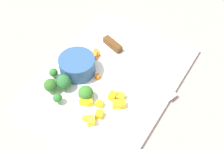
{
  "coord_description": "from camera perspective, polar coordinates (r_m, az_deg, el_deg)",
  "views": [
    {
      "loc": [
        -0.44,
        -0.28,
        0.65
      ],
      "look_at": [
        0.0,
        0.0,
        0.02
      ],
      "focal_mm": 46.02,
      "sensor_mm": 36.0,
      "label": 1
    }
  ],
  "objects": [
    {
      "name": "broccoli_floret_2",
      "position": [
        0.79,
        -12.1,
        -2.13
      ],
      "size": [
        0.04,
        0.04,
        0.04
      ],
      "color": "#85AC55",
      "rests_on": "cutting_board"
    },
    {
      "name": "broccoli_floret_0",
      "position": [
        0.77,
        -5.24,
        -3.69
      ],
      "size": [
        0.04,
        0.04,
        0.04
      ],
      "color": "#85B15A",
      "rests_on": "cutting_board"
    },
    {
      "name": "pepper_dice_4",
      "position": [
        0.77,
        0.15,
        -4.27
      ],
      "size": [
        0.02,
        0.02,
        0.02
      ],
      "primitive_type": "cube",
      "rotation": [
        0.0,
        0.0,
        1.67
      ],
      "color": "yellow",
      "rests_on": "cutting_board"
    },
    {
      "name": "pepper_dice_5",
      "position": [
        0.76,
        -4.32,
        -5.65
      ],
      "size": [
        0.02,
        0.02,
        0.02
      ],
      "primitive_type": "cube",
      "rotation": [
        0.0,
        0.0,
        2.43
      ],
      "color": "yellow",
      "rests_on": "cutting_board"
    },
    {
      "name": "pepper_dice_1",
      "position": [
        0.76,
        0.99,
        -5.97
      ],
      "size": [
        0.03,
        0.03,
        0.02
      ],
      "primitive_type": "cube",
      "rotation": [
        0.0,
        0.0,
        2.16
      ],
      "color": "yellow",
      "rests_on": "cutting_board"
    },
    {
      "name": "pepper_dice_3",
      "position": [
        0.74,
        -5.4,
        -8.68
      ],
      "size": [
        0.01,
        0.01,
        0.01
      ],
      "primitive_type": "cube",
      "rotation": [
        0.0,
        0.0,
        1.59
      ],
      "color": "yellow",
      "rests_on": "cutting_board"
    },
    {
      "name": "carrot_dice_5",
      "position": [
        0.82,
        -2.87,
        -0.42
      ],
      "size": [
        0.02,
        0.01,
        0.01
      ],
      "primitive_type": "cube",
      "rotation": [
        0.0,
        0.0,
        1.38
      ],
      "color": "orange",
      "rests_on": "cutting_board"
    },
    {
      "name": "broccoli_floret_4",
      "position": [
        0.79,
        -9.59,
        -1.48
      ],
      "size": [
        0.04,
        0.04,
        0.05
      ],
      "color": "#8BAA67",
      "rests_on": "cutting_board"
    },
    {
      "name": "broccoli_floret_1",
      "position": [
        0.77,
        -10.77,
        -4.63
      ],
      "size": [
        0.02,
        0.02,
        0.03
      ],
      "color": "#87B168",
      "rests_on": "cutting_board"
    },
    {
      "name": "pepper_dice_6",
      "position": [
        0.74,
        -2.52,
        -7.9
      ],
      "size": [
        0.02,
        0.02,
        0.02
      ],
      "primitive_type": "cube",
      "rotation": [
        0.0,
        0.0,
        0.26
      ],
      "color": "yellow",
      "rests_on": "cutting_board"
    },
    {
      "name": "pepper_dice_2",
      "position": [
        0.77,
        -5.55,
        -5.16
      ],
      "size": [
        0.03,
        0.03,
        0.02
      ],
      "primitive_type": "cube",
      "rotation": [
        0.0,
        0.0,
        0.34
      ],
      "color": "yellow",
      "rests_on": "cutting_board"
    },
    {
      "name": "carrot_dice_4",
      "position": [
        0.88,
        -2.94,
        4.06
      ],
      "size": [
        0.02,
        0.02,
        0.01
      ],
      "primitive_type": "cube",
      "rotation": [
        0.0,
        0.0,
        1.23
      ],
      "color": "orange",
      "rests_on": "cutting_board"
    },
    {
      "name": "carrot_dice_3",
      "position": [
        0.87,
        -3.67,
        3.78
      ],
      "size": [
        0.03,
        0.03,
        0.02
      ],
      "primitive_type": "cube",
      "rotation": [
        0.0,
        0.0,
        0.44
      ],
      "color": "orange",
      "rests_on": "cutting_board"
    },
    {
      "name": "chef_knife",
      "position": [
        0.88,
        2.35,
        4.1
      ],
      "size": [
        0.11,
        0.29,
        0.02
      ],
      "rotation": [
        0.0,
        0.0,
        4.41
      ],
      "color": "silver",
      "rests_on": "cutting_board"
    },
    {
      "name": "ground_plane",
      "position": [
        0.83,
        -0.0,
        -0.97
      ],
      "size": [
        4.0,
        4.0,
        0.0
      ],
      "primitive_type": "plane",
      "color": "gray"
    },
    {
      "name": "carrot_dice_6",
      "position": [
        0.89,
        -3.18,
        4.56
      ],
      "size": [
        0.02,
        0.02,
        0.01
      ],
      "primitive_type": "cube",
      "rotation": [
        0.0,
        0.0,
        0.5
      ],
      "color": "orange",
      "rests_on": "cutting_board"
    },
    {
      "name": "prep_bowl",
      "position": [
        0.83,
        -6.92,
        1.84
      ],
      "size": [
        0.1,
        0.1,
        0.05
      ],
      "primitive_type": "cylinder",
      "color": "#2E5486",
      "rests_on": "cutting_board"
    },
    {
      "name": "carrot_dice_2",
      "position": [
        0.88,
        -5.78,
        3.94
      ],
      "size": [
        0.02,
        0.02,
        0.01
      ],
      "primitive_type": "cube",
      "rotation": [
        0.0,
        0.0,
        2.77
      ],
      "color": "orange",
      "rests_on": "cutting_board"
    },
    {
      "name": "pepper_dice_8",
      "position": [
        0.76,
        -2.46,
        -5.87
      ],
      "size": [
        0.02,
        0.02,
        0.01
      ],
      "primitive_type": "cube",
      "rotation": [
        0.0,
        0.0,
        1.83
      ],
      "color": "yellow",
      "rests_on": "cutting_board"
    },
    {
      "name": "cutting_board",
      "position": [
        0.83,
        -0.0,
        -0.71
      ],
      "size": [
        0.48,
        0.35,
        0.01
      ],
      "primitive_type": "cube",
      "color": "white",
      "rests_on": "ground_plane"
    },
    {
      "name": "broccoli_floret_3",
      "position": [
        0.83,
        -11.56,
        0.34
      ],
      "size": [
        0.02,
        0.02,
        0.03
      ],
      "color": "#85B561",
      "rests_on": "cutting_board"
    },
    {
      "name": "carrot_dice_0",
      "position": [
        0.89,
        -4.92,
        4.47
      ],
      "size": [
        0.02,
        0.02,
        0.01
      ],
      "primitive_type": "cube",
      "rotation": [
        0.0,
        0.0,
        2.2
      ],
      "color": "orange",
      "rests_on": "cutting_board"
    },
    {
      "name": "pepper_dice_7",
      "position": [
        0.76,
        1.95,
        -5.86
      ],
      "size": [
        0.03,
        0.03,
        0.02
      ],
      "primitive_type": "cube",
      "rotation": [
        0.0,
        0.0,
        0.59
      ],
      "color": "yellow",
      "rests_on": "cutting_board"
    },
    {
      "name": "pepper_dice_0",
      "position": [
        0.73,
        -4.27,
        -9.11
      ],
      "size": [
        0.03,
        0.03,
        0.02
      ],
      "primitive_type": "cube",
      "rotation": [
        0.0,
        0.0,
        0.76
      ],
      "color": "yellow",
      "rests_on": "cutting_board"
    },
    {
      "name": "carrot_dice_1",
      "position": [
        0.88,
        -4.13,
        4.13
      ],
      "size": [
        0.02,
        0.02,
        0.01
      ],
      "primitive_type": "cube",
      "rotation": [
        0.0,
        0.0,
        1.23
      ],
      "color": "orange",
      "rests_on": "cutting_board"
    },
    {
      "name": "pepper_dice_9",
      "position": [
        0.77,
        1.72,
        -4.41
      ],
      "size": [
        0.03,
        0.03,
        0.01
      ],
      "primitive_type": "cube",
      "rotation": [
        0.0,
        0.0,
        0.2
      ],
      "color": "yellow",
      "rests_on": "cutting_board"
    }
  ]
}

